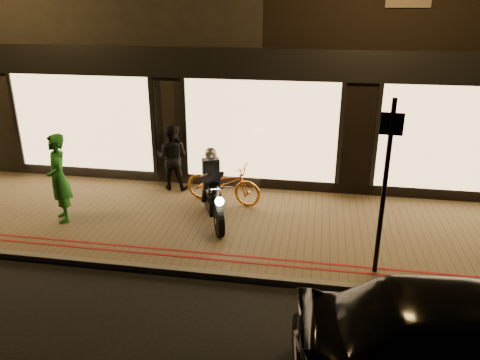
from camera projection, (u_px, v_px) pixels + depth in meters
The scene contains 11 objects.
ground at pixel (229, 281), 8.00m from camera, with size 90.00×90.00×0.00m, color black.
sidewalk at pixel (247, 226), 9.82m from camera, with size 50.00×4.00×0.12m, color brown.
kerb_stone at pixel (229, 276), 8.02m from camera, with size 50.00×0.14×0.12m, color #59544C.
red_kerb_lines at pixel (235, 258), 8.46m from camera, with size 50.00×0.26×0.01m.
building_row at pixel (283, 9), 14.74m from camera, with size 48.00×10.11×8.50m.
motorcycle at pixel (213, 194), 9.69m from camera, with size 0.90×1.84×1.59m.
sign_post at pixel (385, 180), 7.48m from camera, with size 0.35×0.09×3.00m.
bicycle_gold at pixel (223, 183), 10.66m from camera, with size 0.63×1.81×0.95m, color orange.
person_green at pixel (59, 178), 9.65m from camera, with size 0.68×0.45×1.87m, color #1C6C20.
person_dark at pixel (172, 157), 11.36m from camera, with size 0.79×0.61×1.62m, color black.
parked_car at pixel (476, 343), 5.48m from camera, with size 1.72×4.27×1.45m, color black.
Camera 1 is at (1.37, -6.71, 4.48)m, focal length 35.00 mm.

